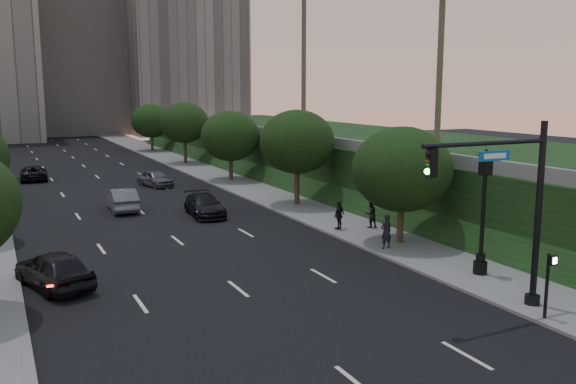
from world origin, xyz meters
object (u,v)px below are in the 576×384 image
street_lamp (483,218)px  sedan_far_right (155,178)px  sedan_near_left (54,269)px  sedan_far_left (34,173)px  pedestrian_a (386,232)px  pedestrian_c (339,215)px  sedan_near_right (205,205)px  pedestrian_b (371,214)px  traffic_signal_mast (516,215)px  sedan_mid_left (122,200)px

street_lamp → sedan_far_right: (-6.62, 31.03, -1.94)m
sedan_near_left → sedan_far_left: 32.80m
pedestrian_a → pedestrian_c: 4.74m
sedan_near_left → sedan_near_right: sedan_near_left is taller
sedan_near_right → pedestrian_b: bearing=-42.7°
sedan_near_right → pedestrian_b: pedestrian_b is taller
traffic_signal_mast → sedan_mid_left: traffic_signal_mast is taller
pedestrian_a → street_lamp: bearing=99.0°
sedan_mid_left → sedan_far_right: size_ratio=1.15×
pedestrian_a → pedestrian_b: pedestrian_a is taller
sedan_near_right → pedestrian_a: (5.47, -12.38, 0.33)m
sedan_far_right → sedan_near_left: bearing=-128.2°
sedan_near_left → pedestrian_b: (17.60, 3.10, 0.15)m
sedan_near_right → pedestrian_c: (5.54, -7.64, 0.27)m
pedestrian_b → sedan_mid_left: bearing=-48.9°
sedan_far_right → pedestrian_b: pedestrian_b is taller
traffic_signal_mast → pedestrian_a: bearing=84.7°
sedan_near_left → sedan_near_right: 15.08m
traffic_signal_mast → pedestrian_b: 14.00m
pedestrian_a → pedestrian_b: size_ratio=1.10×
street_lamp → sedan_near_left: street_lamp is taller
traffic_signal_mast → street_lamp: 4.42m
pedestrian_a → pedestrian_c: pedestrian_a is taller
sedan_far_left → sedan_far_right: size_ratio=1.19×
sedan_far_right → pedestrian_b: (7.36, -21.35, 0.25)m
sedan_mid_left → sedan_far_right: 10.28m
sedan_mid_left → pedestrian_c: (9.98, -11.72, 0.20)m
sedan_far_left → sedan_near_right: sedan_near_right is taller
sedan_near_left → pedestrian_c: (15.71, 3.49, 0.17)m
traffic_signal_mast → pedestrian_a: size_ratio=4.01×
pedestrian_b → pedestrian_c: 1.93m
sedan_near_left → sedan_far_left: bearing=-110.0°
traffic_signal_mast → pedestrian_c: traffic_signal_mast is taller
sedan_far_left → sedan_far_right: 12.24m
street_lamp → sedan_near_right: 19.04m
street_lamp → sedan_mid_left: bearing=117.1°
traffic_signal_mast → pedestrian_a: traffic_signal_mast is taller
sedan_far_right → street_lamp: bearing=-93.4°
street_lamp → sedan_near_right: (-6.69, 17.72, -1.94)m
sedan_near_left → sedan_far_right: 26.50m
traffic_signal_mast → sedan_far_right: traffic_signal_mast is taller
traffic_signal_mast → pedestrian_b: traffic_signal_mast is taller
street_lamp → sedan_far_right: 31.78m
sedan_near_left → sedan_mid_left: (5.74, 15.20, -0.03)m
street_lamp → sedan_mid_left: 24.54m
traffic_signal_mast → sedan_far_right: 35.21m
street_lamp → traffic_signal_mast: bearing=-118.8°
street_lamp → pedestrian_a: bearing=102.9°
traffic_signal_mast → sedan_mid_left: size_ratio=1.50×
sedan_near_left → pedestrian_a: (15.64, -1.25, 0.23)m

